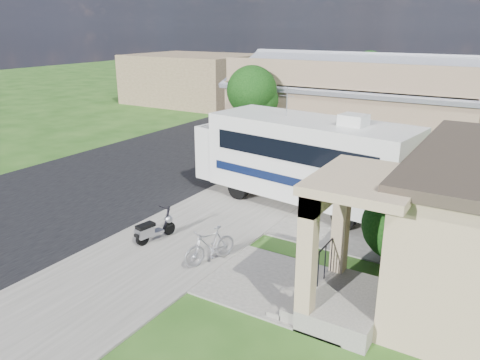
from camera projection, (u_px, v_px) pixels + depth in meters
The scene contains 18 objects.
ground at pixel (211, 245), 14.18m from camera, with size 120.00×120.00×0.00m, color #1D4312.
street_slab at pixel (203, 145), 25.98m from camera, with size 9.00×80.00×0.02m, color black.
sidewalk_slab at pixel (311, 162), 22.77m from camera, with size 4.00×80.00×0.06m, color #64625A.
driveway_slab at pixel (315, 207), 17.08m from camera, with size 7.00×6.00×0.05m, color #64625A.
walk_slab at pixel (286, 287), 11.88m from camera, with size 4.00×3.00×0.05m, color #64625A.
warehouse at pixel (360, 111), 24.87m from camera, with size 12.50×8.40×5.04m.
distant_bldg_far at pixel (194, 79), 39.77m from camera, with size 10.00×8.00×4.00m, color brown.
distant_bldg_near at pixel (278, 73), 48.63m from camera, with size 8.00×7.00×3.20m, color #806A50.
street_tree_a at pixel (254, 93), 22.32m from camera, with size 2.44×2.40×4.58m.
street_tree_b at pixel (330, 73), 30.37m from camera, with size 2.44×2.40×4.73m.
street_tree_c at pixel (371, 67), 37.76m from camera, with size 2.44×2.40×4.42m.
motorhome at pixel (302, 157), 16.96m from camera, with size 8.48×3.65×4.21m.
shrub at pixel (402, 222), 12.52m from camera, with size 2.15×2.05×2.63m.
scooter at pixel (153, 229), 14.24m from camera, with size 0.60×1.48×0.98m.
bicycle at pixel (210, 247), 12.95m from camera, with size 0.47×1.68×1.01m, color #97979E.
pickup_truck at pixel (258, 125), 27.54m from camera, with size 2.55×5.54×1.54m, color white.
van at pixel (297, 107), 33.00m from camera, with size 2.44×6.01×1.75m, color white.
garden_hose at pixel (325, 280), 12.10m from camera, with size 0.35×0.35×0.16m, color #125B27.
Camera 1 is at (7.42, -10.50, 6.37)m, focal length 35.00 mm.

